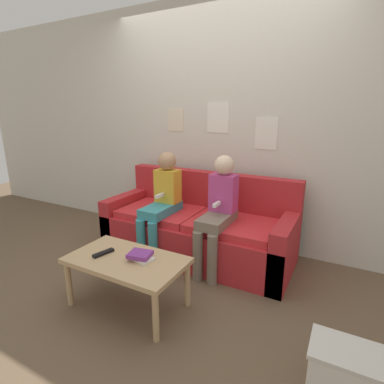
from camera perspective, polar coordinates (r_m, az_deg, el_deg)
ground_plane at (r=2.85m, az=-3.62°, el=-15.65°), size 10.00×10.00×0.00m
wall_back at (r=3.32m, az=5.16°, el=12.39°), size 8.00×0.06×2.60m
couch at (r=3.12m, az=1.22°, el=-7.04°), size 1.92×0.77×0.83m
coffee_table at (r=2.36m, az=-12.32°, el=-13.27°), size 0.89×0.50×0.40m
person_left at (r=3.02m, az=-5.78°, el=-1.36°), size 0.24×0.54×1.07m
person_right at (r=2.74m, az=5.02°, el=-3.07°), size 0.24×0.54×1.07m
tv_remote at (r=2.43m, az=-16.52°, el=-11.08°), size 0.08×0.17×0.02m
book_stack at (r=2.29m, az=-9.85°, el=-11.91°), size 0.22×0.17×0.06m
storage_box at (r=1.99m, az=27.72°, el=-28.42°), size 0.41×0.26×0.29m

